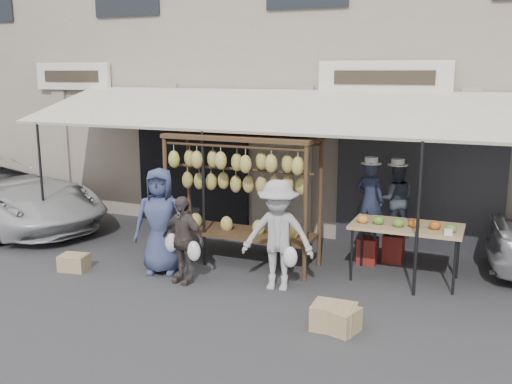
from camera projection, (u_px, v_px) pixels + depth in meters
ground_plane at (228, 297)px, 8.39m from camera, size 90.00×90.00×0.00m
shophouse at (346, 54)px, 13.48m from camera, size 24.00×6.15×7.30m
awning at (284, 112)px, 9.90m from camera, size 10.00×2.35×2.92m
banana_rack at (241, 175)px, 9.49m from camera, size 2.60×0.90×2.24m
produce_table at (406, 227)px, 8.90m from camera, size 1.70×0.90×1.04m
vendor_left at (370, 200)px, 9.64m from camera, size 0.53×0.39×1.33m
vendor_right at (396, 199)px, 9.75m from camera, size 0.71×0.61×1.26m
customer_left at (160, 221)px, 9.26m from camera, size 0.99×0.80×1.75m
customer_mid at (183, 240)px, 8.86m from camera, size 0.87×0.50×1.39m
customer_right at (278, 235)px, 8.55m from camera, size 1.18×0.80×1.69m
stool_left at (367, 251)px, 9.83m from camera, size 0.39×0.39×0.46m
stool_right at (393, 248)px, 9.93m from camera, size 0.38×0.38×0.48m
crate_near_a at (334, 317)px, 7.33m from camera, size 0.56×0.43×0.33m
crate_near_b at (337, 318)px, 7.30m from camera, size 0.62×0.54×0.31m
crate_far at (74, 262)px, 9.50m from camera, size 0.50×0.42×0.27m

